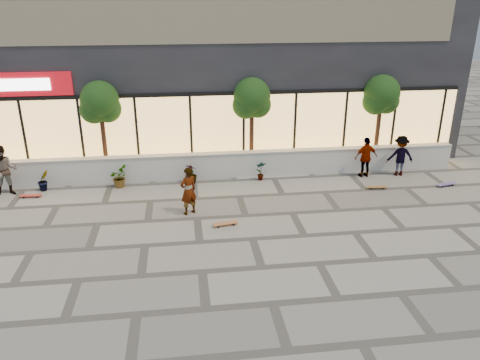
{
  "coord_description": "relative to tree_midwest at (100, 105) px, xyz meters",
  "views": [
    {
      "loc": [
        -0.36,
        -10.89,
        6.99
      ],
      "look_at": [
        1.45,
        3.3,
        1.3
      ],
      "focal_mm": 35.0,
      "sensor_mm": 36.0,
      "label": 1
    }
  ],
  "objects": [
    {
      "name": "shrub_d",
      "position": [
        3.4,
        -1.25,
        -2.58
      ],
      "size": [
        0.64,
        0.64,
        0.81
      ],
      "primitive_type": "imported",
      "rotation": [
        0.0,
        0.0,
        2.46
      ],
      "color": "#123912",
      "rests_on": "ground"
    },
    {
      "name": "ground",
      "position": [
        3.5,
        -7.7,
        -2.99
      ],
      "size": [
        80.0,
        80.0,
        0.0
      ],
      "primitive_type": "plane",
      "color": "#A39D8D",
      "rests_on": "ground"
    },
    {
      "name": "skater_right_near",
      "position": [
        10.5,
        -1.4,
        -2.15
      ],
      "size": [
        1.02,
        0.53,
        1.67
      ],
      "primitive_type": "imported",
      "rotation": [
        0.0,
        0.0,
        3.27
      ],
      "color": "silver",
      "rests_on": "ground"
    },
    {
      "name": "tree_midwest",
      "position": [
        0.0,
        0.0,
        0.0
      ],
      "size": [
        1.6,
        1.5,
        3.92
      ],
      "color": "#4A2B1A",
      "rests_on": "ground"
    },
    {
      "name": "skater_center",
      "position": [
        3.25,
        -4.01,
        -2.14
      ],
      "size": [
        0.73,
        0.67,
        1.68
      ],
      "primitive_type": "imported",
      "rotation": [
        0.0,
        0.0,
        3.7
      ],
      "color": "silver",
      "rests_on": "ground"
    },
    {
      "name": "planter_wall",
      "position": [
        3.5,
        -0.7,
        -2.46
      ],
      "size": [
        22.0,
        0.42,
        1.04
      ],
      "color": "silver",
      "rests_on": "ground"
    },
    {
      "name": "skateboard_left",
      "position": [
        -2.54,
        -1.9,
        -2.91
      ],
      "size": [
        0.79,
        0.23,
        0.09
      ],
      "rotation": [
        0.0,
        0.0,
        -0.04
      ],
      "color": "red",
      "rests_on": "ground"
    },
    {
      "name": "shrub_b",
      "position": [
        -2.2,
        -1.25,
        -2.58
      ],
      "size": [
        0.57,
        0.57,
        0.81
      ],
      "primitive_type": "imported",
      "rotation": [
        0.0,
        0.0,
        0.82
      ],
      "color": "#123912",
      "rests_on": "ground"
    },
    {
      "name": "skateboard_center",
      "position": [
        4.39,
        -5.08,
        -2.9
      ],
      "size": [
        0.84,
        0.36,
        0.1
      ],
      "rotation": [
        0.0,
        0.0,
        0.19
      ],
      "color": "#A15F34",
      "rests_on": "ground"
    },
    {
      "name": "skateboard_right_far",
      "position": [
        13.3,
        -2.82,
        -2.9
      ],
      "size": [
        0.87,
        0.4,
        0.1
      ],
      "rotation": [
        0.0,
        0.0,
        0.23
      ],
      "color": "#695093",
      "rests_on": "ground"
    },
    {
      "name": "tree_east",
      "position": [
        11.5,
        0.0,
        0.0
      ],
      "size": [
        1.6,
        1.5,
        3.92
      ],
      "color": "#4A2B1A",
      "rests_on": "ground"
    },
    {
      "name": "skater_left",
      "position": [
        -3.42,
        -1.56,
        -2.02
      ],
      "size": [
        1.08,
        0.93,
        1.93
      ],
      "primitive_type": "imported",
      "rotation": [
        0.0,
        0.0,
        0.24
      ],
      "color": "#987F62",
      "rests_on": "ground"
    },
    {
      "name": "retail_building",
      "position": [
        3.5,
        4.79,
        1.26
      ],
      "size": [
        24.0,
        9.17,
        8.5
      ],
      "color": "black",
      "rests_on": "ground"
    },
    {
      "name": "skateboard_right_near",
      "position": [
        10.5,
        -2.74,
        -2.91
      ],
      "size": [
        0.8,
        0.28,
        0.09
      ],
      "rotation": [
        0.0,
        0.0,
        -0.1
      ],
      "color": "brown",
      "rests_on": "ground"
    },
    {
      "name": "tree_mideast",
      "position": [
        6.0,
        0.0,
        0.0
      ],
      "size": [
        1.6,
        1.5,
        3.92
      ],
      "color": "#4A2B1A",
      "rests_on": "ground"
    },
    {
      "name": "skater_right_far",
      "position": [
        11.97,
        -1.4,
        -2.15
      ],
      "size": [
        1.14,
        0.73,
        1.68
      ],
      "primitive_type": "imported",
      "rotation": [
        0.0,
        0.0,
        3.04
      ],
      "color": "maroon",
      "rests_on": "ground"
    },
    {
      "name": "shrub_e",
      "position": [
        6.2,
        -1.25,
        -2.58
      ],
      "size": [
        0.46,
        0.35,
        0.81
      ],
      "primitive_type": "imported",
      "rotation": [
        0.0,
        0.0,
        3.28
      ],
      "color": "#123912",
      "rests_on": "ground"
    },
    {
      "name": "shrub_c",
      "position": [
        0.6,
        -1.25,
        -2.58
      ],
      "size": [
        0.68,
        0.77,
        0.81
      ],
      "primitive_type": "imported",
      "rotation": [
        0.0,
        0.0,
        1.64
      ],
      "color": "#123912",
      "rests_on": "ground"
    }
  ]
}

